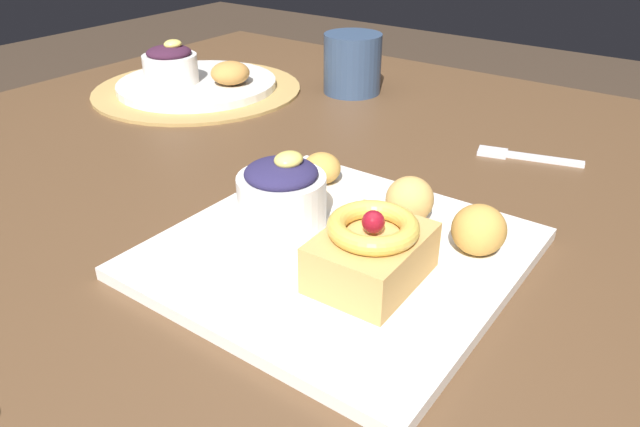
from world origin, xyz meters
TOP-DOWN VIEW (x-y plane):
  - dining_table at (0.00, 0.00)m, footprint 1.23×1.09m
  - woven_placemat at (0.24, 0.29)m, footprint 0.33×0.33m
  - front_plate at (-0.04, -0.17)m, footprint 0.30×0.30m
  - cake_slice at (-0.06, -0.22)m, footprint 0.10×0.08m
  - berry_ramekin at (-0.03, -0.11)m, footprint 0.08×0.08m
  - fritter_front at (0.06, -0.08)m, footprint 0.04×0.04m
  - fritter_middle at (0.03, -0.27)m, footprint 0.05×0.05m
  - fritter_back at (0.05, -0.20)m, footprint 0.05×0.05m
  - back_plate at (0.24, 0.29)m, footprint 0.25×0.25m
  - back_ramekin at (0.21, 0.32)m, footprint 0.09×0.09m
  - back_pastry at (0.26, 0.24)m, footprint 0.06×0.06m
  - fork at (0.28, -0.23)m, footprint 0.05×0.13m
  - coffee_mug at (0.38, 0.09)m, footprint 0.09×0.09m

SIDE VIEW (x-z plane):
  - dining_table at x=0.00m, z-range 0.27..1.00m
  - woven_placemat at x=0.24m, z-range 0.73..0.73m
  - fork at x=0.28m, z-range 0.73..0.73m
  - front_plate at x=-0.04m, z-range 0.73..0.74m
  - back_plate at x=0.24m, z-range 0.73..0.75m
  - fritter_front at x=0.06m, z-range 0.74..0.78m
  - fritter_back at x=0.05m, z-range 0.74..0.79m
  - fritter_middle at x=0.03m, z-range 0.74..0.79m
  - back_pastry at x=0.26m, z-range 0.75..0.78m
  - cake_slice at x=-0.06m, z-range 0.74..0.80m
  - berry_ramekin at x=-0.03m, z-range 0.74..0.81m
  - back_ramekin at x=0.21m, z-range 0.74..0.81m
  - coffee_mug at x=0.38m, z-range 0.73..0.82m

